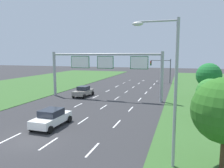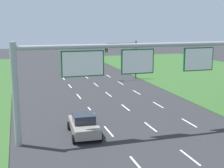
% 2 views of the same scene
% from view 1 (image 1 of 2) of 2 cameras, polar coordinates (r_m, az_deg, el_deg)
% --- Properties ---
extents(ground_plane, '(200.00, 200.00, 0.00)m').
position_cam_1_polar(ground_plane, '(18.33, -20.89, -13.70)').
color(ground_plane, '#2D2D30').
extents(lane_dashes_inner_left, '(0.14, 62.40, 0.01)m').
position_cam_1_polar(lane_dashes_inner_left, '(28.97, -8.78, -5.46)').
color(lane_dashes_inner_left, white).
rests_on(lane_dashes_inner_left, ground_plane).
extents(lane_dashes_inner_right, '(0.14, 62.40, 0.01)m').
position_cam_1_polar(lane_dashes_inner_right, '(27.63, -2.22, -6.02)').
color(lane_dashes_inner_right, white).
rests_on(lane_dashes_inner_right, ground_plane).
extents(lane_dashes_slip, '(0.14, 62.40, 0.01)m').
position_cam_1_polar(lane_dashes_slip, '(26.68, 4.92, -6.53)').
color(lane_dashes_slip, white).
rests_on(lane_dashes_slip, ground_plane).
extents(car_near_red, '(2.14, 4.37, 1.60)m').
position_cam_1_polar(car_near_red, '(20.89, -15.53, -8.51)').
color(car_near_red, white).
rests_on(car_near_red, ground_plane).
extents(car_lead_silver, '(2.27, 4.17, 1.61)m').
position_cam_1_polar(car_lead_silver, '(34.78, -7.50, -1.94)').
color(car_lead_silver, gray).
rests_on(car_lead_silver, ground_plane).
extents(sign_gantry, '(17.24, 0.44, 7.00)m').
position_cam_1_polar(sign_gantry, '(32.29, -1.97, 4.78)').
color(sign_gantry, '#9EA0A5').
rests_on(sign_gantry, ground_plane).
extents(traffic_light_mast, '(4.76, 0.49, 5.60)m').
position_cam_1_polar(traffic_light_mast, '(52.28, 12.88, 4.51)').
color(traffic_light_mast, '#47494F').
rests_on(traffic_light_mast, ground_plane).
extents(street_lamp, '(2.61, 0.32, 8.50)m').
position_cam_1_polar(street_lamp, '(12.61, 14.65, 0.86)').
color(street_lamp, '#9EA0A5').
rests_on(street_lamp, ground_plane).
extents(roadside_tree_mid, '(2.86, 2.86, 4.19)m').
position_cam_1_polar(roadside_tree_mid, '(23.92, 24.34, -2.12)').
color(roadside_tree_mid, '#513823').
rests_on(roadside_tree_mid, ground_plane).
extents(roadside_tree_far, '(3.55, 3.55, 5.36)m').
position_cam_1_polar(roadside_tree_far, '(34.33, 23.96, 2.04)').
color(roadside_tree_far, '#513823').
rests_on(roadside_tree_far, ground_plane).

